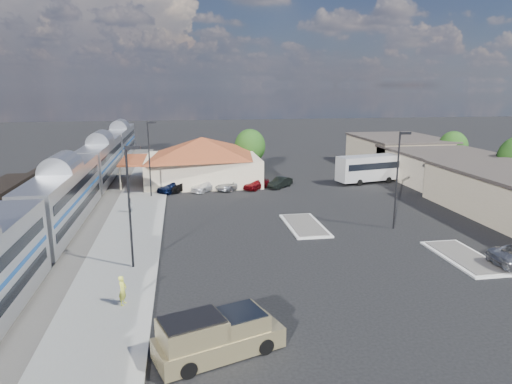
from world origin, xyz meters
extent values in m
plane|color=black|center=(0.00, 0.00, 0.00)|extent=(280.00, 280.00, 0.00)
cube|color=#4C4944|center=(-21.00, 8.00, 0.06)|extent=(16.00, 100.00, 0.12)
cube|color=gray|center=(-12.00, 6.00, 0.09)|extent=(5.50, 92.00, 0.18)
cube|color=silver|center=(-18.00, 4.73, 3.05)|extent=(3.00, 20.00, 5.00)
cube|color=black|center=(-18.00, 4.73, 0.30)|extent=(2.20, 16.00, 0.60)
cube|color=silver|center=(-18.00, 25.73, 3.05)|extent=(3.00, 20.00, 5.00)
cube|color=black|center=(-18.00, 25.73, 0.30)|extent=(2.20, 16.00, 0.60)
cube|color=silver|center=(-18.00, 46.73, 3.05)|extent=(3.00, 20.00, 5.00)
cube|color=black|center=(-18.00, 46.73, 0.30)|extent=(2.20, 16.00, 0.60)
cube|color=black|center=(-24.00, 5.51, 0.30)|extent=(2.20, 12.00, 0.60)
cylinder|color=black|center=(-24.00, 21.51, 2.10)|extent=(2.80, 14.00, 2.80)
cube|color=black|center=(-24.00, 21.51, 0.30)|extent=(2.20, 12.00, 0.60)
cube|color=tan|center=(-4.50, 24.00, 1.80)|extent=(15.00, 12.00, 3.60)
pyramid|color=brown|center=(-4.50, 24.00, 4.90)|extent=(15.30, 12.24, 2.60)
cube|color=brown|center=(-13.60, 24.00, 3.30)|extent=(3.20, 9.60, 0.25)
cube|color=#C6B28C|center=(28.00, 18.00, 2.00)|extent=(12.00, 18.00, 4.00)
cube|color=#3F3833|center=(28.00, 18.00, 4.15)|extent=(12.40, 18.40, 0.30)
cube|color=#C6B28C|center=(28.00, 32.00, 2.25)|extent=(12.00, 16.00, 4.50)
cube|color=#3F3833|center=(28.00, 32.00, 4.65)|extent=(12.40, 16.40, 0.30)
cube|color=silver|center=(4.00, 2.00, 0.07)|extent=(3.30, 7.50, 0.15)
cube|color=#4C4944|center=(4.00, 2.00, 0.16)|extent=(2.70, 6.90, 0.10)
cube|color=silver|center=(14.00, -8.00, 0.07)|extent=(3.30, 7.50, 0.15)
cube|color=#4C4944|center=(14.00, -8.00, 0.16)|extent=(2.70, 6.90, 0.10)
cylinder|color=black|center=(-11.00, -6.00, 4.50)|extent=(0.16, 0.16, 9.00)
cube|color=black|center=(-10.50, -6.00, 8.85)|extent=(1.00, 0.25, 0.22)
cylinder|color=black|center=(-11.00, 16.00, 4.50)|extent=(0.16, 0.16, 9.00)
cube|color=black|center=(-10.50, 16.00, 8.85)|extent=(1.00, 0.25, 0.22)
cylinder|color=black|center=(12.00, 0.00, 4.50)|extent=(0.16, 0.16, 9.00)
cube|color=black|center=(12.50, 0.00, 8.85)|extent=(1.00, 0.25, 0.22)
cylinder|color=#382314|center=(34.00, 26.00, 1.28)|extent=(0.30, 0.30, 2.55)
ellipsoid|color=#214915|center=(34.00, 26.00, 3.77)|extent=(4.41, 4.41, 4.87)
cylinder|color=#382314|center=(3.00, 30.00, 1.36)|extent=(0.30, 0.30, 2.73)
ellipsoid|color=#214915|center=(3.00, 30.00, 4.03)|extent=(4.71, 4.71, 5.21)
cube|color=tan|center=(-5.73, -17.76, 0.63)|extent=(6.71, 4.22, 1.03)
cube|color=tan|center=(-5.73, -17.76, 1.43)|extent=(2.98, 2.84, 1.09)
cube|color=tan|center=(-5.73, -17.76, 1.55)|extent=(3.57, 3.05, 1.26)
cylinder|color=black|center=(-3.48, -18.08, 0.41)|extent=(0.89, 0.57, 0.83)
cylinder|color=black|center=(-4.15, -16.13, 0.41)|extent=(0.89, 0.57, 0.83)
cylinder|color=black|center=(-7.30, -19.39, 0.41)|extent=(0.89, 0.57, 0.83)
cylinder|color=black|center=(-7.97, -17.44, 0.41)|extent=(0.89, 0.57, 0.83)
cube|color=silver|center=(19.07, 20.02, 2.09)|extent=(11.93, 4.99, 3.30)
cube|color=black|center=(19.07, 20.02, 2.49)|extent=(11.03, 4.83, 0.87)
cylinder|color=black|center=(23.30, 19.79, 0.44)|extent=(0.92, 0.47, 0.87)
cylinder|color=black|center=(22.80, 22.01, 0.44)|extent=(0.92, 0.47, 0.87)
cylinder|color=black|center=(15.90, 18.15, 0.44)|extent=(0.92, 0.47, 0.87)
cylinder|color=black|center=(15.41, 20.37, 0.44)|extent=(0.92, 0.47, 0.87)
imported|color=#D8E046|center=(-11.01, -11.90, 1.09)|extent=(0.61, 0.76, 1.82)
imported|color=silver|center=(-12.76, 8.92, 0.98)|extent=(0.70, 0.85, 1.61)
imported|color=#0C173D|center=(-8.50, 18.48, 0.74)|extent=(4.25, 4.40, 1.49)
imported|color=black|center=(-7.52, 18.78, 0.68)|extent=(3.81, 4.02, 1.35)
imported|color=white|center=(-4.32, 18.48, 0.68)|extent=(4.68, 4.65, 1.36)
imported|color=#95999E|center=(-1.12, 18.78, 0.67)|extent=(4.98, 5.02, 1.35)
imported|color=maroon|center=(2.08, 18.48, 0.71)|extent=(4.09, 4.17, 1.42)
imported|color=black|center=(5.28, 18.78, 0.67)|extent=(3.90, 3.91, 1.35)
camera|label=1|loc=(-7.22, -37.98, 13.01)|focal=32.00mm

